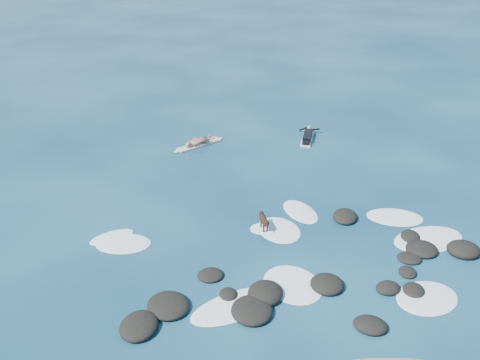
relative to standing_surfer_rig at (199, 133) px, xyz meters
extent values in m
plane|color=#0A2642|center=(1.85, -10.11, -0.71)|extent=(160.00, 160.00, 0.00)
ellipsoid|color=black|center=(6.84, -11.54, -0.63)|extent=(0.95, 0.85, 0.32)
ellipsoid|color=black|center=(7.07, -10.59, -0.64)|extent=(1.06, 1.17, 0.30)
ellipsoid|color=black|center=(-1.03, -11.50, -0.65)|extent=(0.96, 0.88, 0.26)
ellipsoid|color=black|center=(7.08, -11.49, -0.62)|extent=(1.37, 1.35, 0.37)
ellipsoid|color=black|center=(5.08, -8.70, -0.62)|extent=(1.45, 1.57, 0.39)
ellipsoid|color=black|center=(2.83, -12.83, -0.61)|extent=(1.23, 1.23, 0.43)
ellipsoid|color=black|center=(8.58, -11.89, -0.58)|extent=(1.43, 1.35, 0.54)
ellipsoid|color=black|center=(-0.59, -12.66, -0.65)|extent=(0.63, 0.72, 0.26)
ellipsoid|color=black|center=(0.01, -13.63, -0.61)|extent=(1.54, 1.63, 0.43)
ellipsoid|color=black|center=(3.50, -14.99, -0.62)|extent=(1.36, 1.28, 0.38)
ellipsoid|color=black|center=(6.37, -11.90, -0.66)|extent=(1.16, 1.12, 0.24)
ellipsoid|color=black|center=(-3.59, -13.66, -0.60)|extent=(1.61, 1.74, 0.44)
ellipsoid|color=black|center=(5.92, -12.67, -0.66)|extent=(0.87, 0.93, 0.22)
ellipsoid|color=black|center=(-2.63, -12.87, -0.61)|extent=(1.84, 1.90, 0.40)
ellipsoid|color=black|center=(0.63, -12.91, -0.59)|extent=(1.67, 1.74, 0.51)
ellipsoid|color=black|center=(4.83, -13.40, -0.63)|extent=(1.01, 0.91, 0.35)
ellipsoid|color=black|center=(8.71, -11.93, -0.64)|extent=(0.98, 1.10, 0.29)
ellipsoid|color=black|center=(5.64, -13.65, -0.64)|extent=(1.02, 1.07, 0.28)
ellipsoid|color=white|center=(5.93, -14.05, -0.70)|extent=(2.58, 2.23, 0.12)
ellipsoid|color=white|center=(-0.39, -13.20, -0.70)|extent=(3.62, 2.36, 0.12)
ellipsoid|color=white|center=(-4.07, -8.84, -0.70)|extent=(2.40, 1.83, 0.12)
ellipsoid|color=white|center=(2.12, -9.05, -0.70)|extent=(2.10, 2.42, 0.12)
ellipsoid|color=white|center=(3.39, -7.82, -0.70)|extent=(1.66, 2.36, 0.12)
ellipsoid|color=white|center=(7.73, -10.83, -0.70)|extent=(3.23, 2.24, 0.12)
ellipsoid|color=white|center=(7.17, -9.02, -0.70)|extent=(2.71, 2.16, 0.12)
ellipsoid|color=white|center=(1.71, -12.50, -0.70)|extent=(2.64, 2.86, 0.12)
ellipsoid|color=white|center=(-4.52, -8.28, -0.70)|extent=(1.99, 1.46, 0.12)
ellipsoid|color=white|center=(1.52, -8.83, -0.70)|extent=(1.10, 0.90, 0.12)
cube|color=beige|center=(0.00, 0.00, -0.67)|extent=(2.60, 1.69, 0.09)
ellipsoid|color=beige|center=(1.18, 0.60, -0.67)|extent=(0.61, 0.51, 0.10)
ellipsoid|color=beige|center=(-1.18, -0.60, -0.67)|extent=(0.61, 0.51, 0.10)
imported|color=#B0775D|center=(0.00, 0.00, 0.24)|extent=(0.65, 0.75, 1.72)
cube|color=white|center=(6.08, -0.27, -0.66)|extent=(1.46, 2.43, 0.09)
ellipsoid|color=white|center=(6.56, 0.83, -0.66)|extent=(0.47, 0.60, 0.09)
cube|color=black|center=(6.08, -0.27, -0.49)|extent=(0.99, 1.53, 0.24)
sphere|color=tan|center=(6.42, 0.51, -0.36)|extent=(0.33, 0.33, 0.25)
cylinder|color=black|center=(6.20, 0.78, -0.51)|extent=(0.61, 0.10, 0.27)
cylinder|color=black|center=(6.76, 0.54, -0.51)|extent=(0.49, 0.51, 0.27)
cube|color=black|center=(5.75, -1.03, -0.54)|extent=(0.58, 0.70, 0.15)
cylinder|color=black|center=(1.52, -8.93, -0.25)|extent=(0.30, 0.56, 0.26)
sphere|color=black|center=(1.51, -8.68, -0.25)|extent=(0.29, 0.29, 0.28)
sphere|color=black|center=(1.54, -9.17, -0.25)|extent=(0.27, 0.27, 0.25)
sphere|color=black|center=(1.50, -8.52, -0.16)|extent=(0.21, 0.21, 0.20)
cone|color=black|center=(1.49, -8.40, -0.17)|extent=(0.11, 0.13, 0.10)
cone|color=black|center=(1.45, -8.53, -0.07)|extent=(0.10, 0.07, 0.10)
cone|color=black|center=(1.55, -8.53, -0.07)|extent=(0.10, 0.07, 0.10)
cylinder|color=black|center=(1.44, -8.74, -0.53)|extent=(0.07, 0.07, 0.36)
cylinder|color=black|center=(1.58, -8.73, -0.53)|extent=(0.07, 0.07, 0.36)
cylinder|color=black|center=(1.47, -9.12, -0.53)|extent=(0.07, 0.07, 0.36)
cylinder|color=black|center=(1.61, -9.11, -0.53)|extent=(0.07, 0.07, 0.36)
cylinder|color=black|center=(1.55, -9.29, -0.20)|extent=(0.06, 0.26, 0.16)
camera|label=1|loc=(-2.92, -26.64, 11.10)|focal=40.00mm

